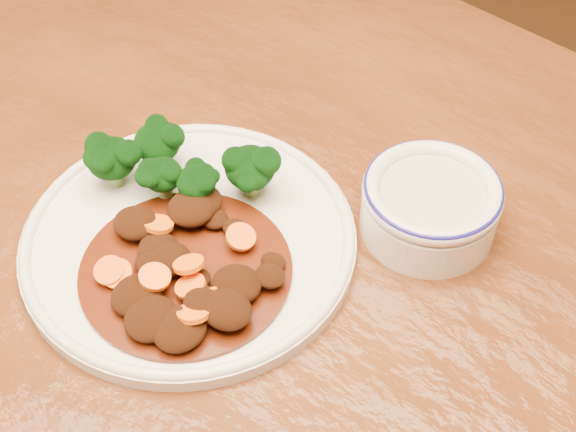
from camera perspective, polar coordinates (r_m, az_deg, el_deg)
The scene contains 5 objects.
dining_table at distance 0.72m, azimuth -3.74°, elevation -7.28°, with size 1.61×1.10×0.75m.
dinner_plate at distance 0.67m, azimuth -7.05°, elevation -1.61°, with size 0.28×0.28×0.02m.
broccoli_florets at distance 0.69m, azimuth -8.00°, elevation 3.74°, with size 0.15×0.10×0.05m.
mince_stew at distance 0.63m, azimuth -7.37°, elevation -3.78°, with size 0.17×0.17×0.03m.
dip_bowl at distance 0.67m, azimuth 10.08°, elevation 0.85°, with size 0.12×0.12×0.05m.
Camera 1 is at (0.28, -0.31, 1.26)m, focal length 50.00 mm.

